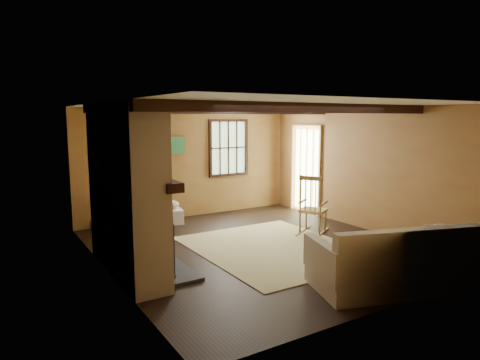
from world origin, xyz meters
TOP-DOWN VIEW (x-y plane):
  - ground at (0.00, 0.00)m, footprint 5.50×5.50m
  - room_envelope at (0.22, 0.26)m, footprint 5.02×5.52m
  - fireplace at (-2.23, -0.00)m, footprint 1.02×2.30m
  - rug at (0.20, -0.20)m, footprint 2.50×3.00m
  - rocking_chair at (1.38, 0.21)m, footprint 0.92×0.79m
  - sofa at (0.56, -2.41)m, footprint 2.36×1.57m
  - firewood_pile at (-1.92, 2.56)m, footprint 0.59×0.11m
  - laundry_basket at (-0.65, 2.30)m, footprint 0.56×0.47m
  - basket_pillow at (-0.65, 2.30)m, footprint 0.41×0.34m
  - armchair at (-1.47, 2.02)m, footprint 1.00×1.01m

SIDE VIEW (x-z plane):
  - ground at x=0.00m, z-range 0.00..0.00m
  - rug at x=0.20m, z-range 0.00..0.01m
  - firewood_pile at x=-1.92m, z-range 0.00..0.21m
  - laundry_basket at x=-0.65m, z-range 0.00..0.30m
  - sofa at x=0.56m, z-range -0.13..0.75m
  - armchair at x=-1.47m, z-range 0.00..0.69m
  - basket_pillow at x=-0.65m, z-range 0.30..0.50m
  - rocking_chair at x=1.38m, z-range -0.09..1.04m
  - fireplace at x=-2.23m, z-range -0.10..2.30m
  - room_envelope at x=0.22m, z-range 0.41..2.85m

